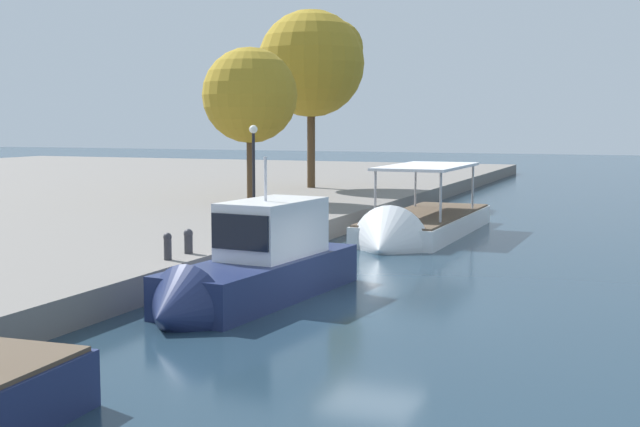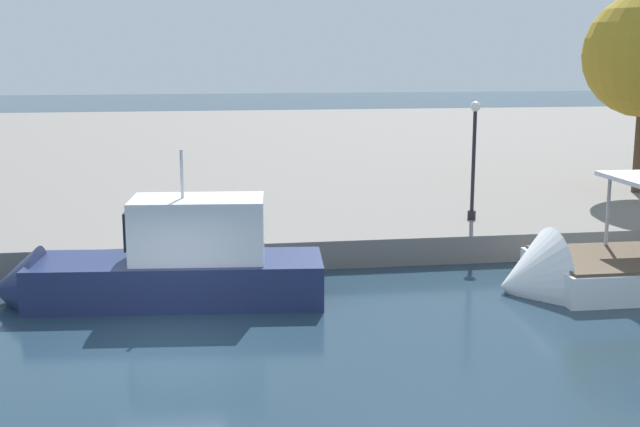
{
  "view_description": "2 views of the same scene",
  "coord_description": "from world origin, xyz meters",
  "px_view_note": "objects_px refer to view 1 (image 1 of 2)",
  "views": [
    {
      "loc": [
        -20.5,
        -6.76,
        4.82
      ],
      "look_at": [
        2.46,
        2.41,
        2.15
      ],
      "focal_mm": 47.88,
      "sensor_mm": 36.0,
      "label": 1
    },
    {
      "loc": [
        0.64,
        -17.29,
        6.23
      ],
      "look_at": [
        3.96,
        3.85,
        2.03
      ],
      "focal_mm": 46.39,
      "sensor_mm": 36.0,
      "label": 2
    }
  ],
  "objects_px": {
    "tour_boat_2": "(419,230)",
    "lamp_post": "(254,170)",
    "motor_yacht_1": "(254,273)",
    "tree_2": "(312,60)",
    "mooring_bollard_0": "(188,240)",
    "mooring_bollard_1": "(168,245)",
    "tree_0": "(252,93)"
  },
  "relations": [
    {
      "from": "lamp_post",
      "to": "tree_0",
      "type": "height_order",
      "value": "tree_0"
    },
    {
      "from": "motor_yacht_1",
      "to": "tree_2",
      "type": "relative_size",
      "value": 0.8
    },
    {
      "from": "motor_yacht_1",
      "to": "lamp_post",
      "type": "bearing_deg",
      "value": -148.29
    },
    {
      "from": "tree_0",
      "to": "tour_boat_2",
      "type": "bearing_deg",
      "value": -112.7
    },
    {
      "from": "motor_yacht_1",
      "to": "mooring_bollard_1",
      "type": "xyz_separation_m",
      "value": [
        0.73,
        3.11,
        0.48
      ]
    },
    {
      "from": "motor_yacht_1",
      "to": "tour_boat_2",
      "type": "height_order",
      "value": "motor_yacht_1"
    },
    {
      "from": "tour_boat_2",
      "to": "mooring_bollard_1",
      "type": "distance_m",
      "value": 13.9
    },
    {
      "from": "motor_yacht_1",
      "to": "tour_boat_2",
      "type": "relative_size",
      "value": 0.72
    },
    {
      "from": "lamp_post",
      "to": "tree_0",
      "type": "distance_m",
      "value": 9.77
    },
    {
      "from": "mooring_bollard_1",
      "to": "lamp_post",
      "type": "bearing_deg",
      "value": 10.7
    },
    {
      "from": "tour_boat_2",
      "to": "lamp_post",
      "type": "bearing_deg",
      "value": -52.69
    },
    {
      "from": "motor_yacht_1",
      "to": "mooring_bollard_1",
      "type": "height_order",
      "value": "motor_yacht_1"
    },
    {
      "from": "lamp_post",
      "to": "tree_2",
      "type": "distance_m",
      "value": 19.11
    },
    {
      "from": "motor_yacht_1",
      "to": "tour_boat_2",
      "type": "distance_m",
      "value": 14.08
    },
    {
      "from": "lamp_post",
      "to": "tree_0",
      "type": "xyz_separation_m",
      "value": [
        8.22,
        4.11,
        3.31
      ]
    },
    {
      "from": "tour_boat_2",
      "to": "mooring_bollard_1",
      "type": "xyz_separation_m",
      "value": [
        -13.32,
        3.86,
        0.93
      ]
    },
    {
      "from": "lamp_post",
      "to": "tree_0",
      "type": "relative_size",
      "value": 0.5
    },
    {
      "from": "lamp_post",
      "to": "tree_2",
      "type": "relative_size",
      "value": 0.36
    },
    {
      "from": "motor_yacht_1",
      "to": "mooring_bollard_0",
      "type": "relative_size",
      "value": 11.19
    },
    {
      "from": "mooring_bollard_0",
      "to": "mooring_bollard_1",
      "type": "relative_size",
      "value": 0.95
    },
    {
      "from": "tour_boat_2",
      "to": "mooring_bollard_1",
      "type": "height_order",
      "value": "tour_boat_2"
    },
    {
      "from": "tour_boat_2",
      "to": "tree_0",
      "type": "bearing_deg",
      "value": -111.99
    },
    {
      "from": "mooring_bollard_0",
      "to": "lamp_post",
      "type": "distance_m",
      "value": 8.24
    },
    {
      "from": "tree_0",
      "to": "tree_2",
      "type": "distance_m",
      "value": 9.72
    },
    {
      "from": "motor_yacht_1",
      "to": "tree_2",
      "type": "height_order",
      "value": "tree_2"
    },
    {
      "from": "tree_0",
      "to": "tree_2",
      "type": "height_order",
      "value": "tree_2"
    },
    {
      "from": "motor_yacht_1",
      "to": "tree_2",
      "type": "bearing_deg",
      "value": -155.21
    },
    {
      "from": "tree_2",
      "to": "mooring_bollard_1",
      "type": "bearing_deg",
      "value": -166.45
    },
    {
      "from": "motor_yacht_1",
      "to": "tour_boat_2",
      "type": "xyz_separation_m",
      "value": [
        14.05,
        -0.75,
        -0.46
      ]
    },
    {
      "from": "tour_boat_2",
      "to": "mooring_bollard_0",
      "type": "distance_m",
      "value": 12.71
    },
    {
      "from": "tour_boat_2",
      "to": "mooring_bollard_1",
      "type": "relative_size",
      "value": 14.79
    },
    {
      "from": "tree_0",
      "to": "tree_2",
      "type": "xyz_separation_m",
      "value": [
        9.44,
        0.62,
        2.24
      ]
    }
  ]
}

